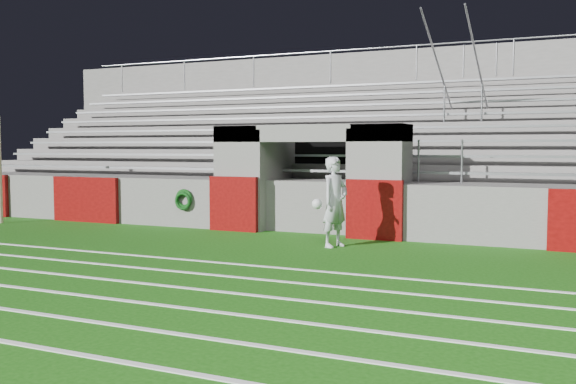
% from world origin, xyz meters
% --- Properties ---
extents(ground, '(90.00, 90.00, 0.00)m').
position_xyz_m(ground, '(0.00, 0.00, 0.00)').
color(ground, '#17520D').
rests_on(ground, ground).
extents(field_markings, '(28.00, 8.09, 0.01)m').
position_xyz_m(field_markings, '(0.00, -5.00, 0.01)').
color(field_markings, white).
rests_on(field_markings, ground).
extents(stadium_structure, '(26.00, 8.48, 5.42)m').
position_xyz_m(stadium_structure, '(0.00, 7.97, 1.49)').
color(stadium_structure, '#5F5C5A').
rests_on(stadium_structure, ground).
extents(goalkeeper_with_ball, '(0.72, 0.79, 1.88)m').
position_xyz_m(goalkeeper_with_ball, '(1.35, 1.61, 0.94)').
color(goalkeeper_with_ball, silver).
rests_on(goalkeeper_with_ball, ground).
extents(hose_coil, '(0.50, 0.14, 0.55)m').
position_xyz_m(hose_coil, '(-3.26, 2.93, 0.73)').
color(hose_coil, '#0D420F').
rests_on(hose_coil, ground).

